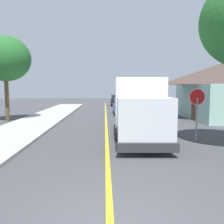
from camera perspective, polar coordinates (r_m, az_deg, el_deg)
name	(u,v)px	position (r m, az deg, el deg)	size (l,w,h in m)	color
centre_line_yellow	(106,132)	(14.67, -1.32, -4.87)	(0.16, 56.00, 0.01)	gold
box_truck	(138,105)	(12.98, 6.15, 1.56)	(2.65, 7.26, 3.20)	white
parked_car_near	(136,112)	(19.13, 5.82, -0.04)	(1.83, 4.41, 1.67)	silver
parked_car_mid	(122,106)	(24.98, 2.42, 1.32)	(1.82, 4.41, 1.67)	#2D4793
parked_car_far	(124,103)	(31.74, 2.87, 2.25)	(2.01, 4.48, 1.67)	#B7B7BC
parked_car_furthest	(117,100)	(37.40, 1.08, 2.77)	(1.93, 4.45, 1.67)	black
stop_sign	(197,105)	(12.86, 19.51, 1.63)	(0.80, 0.10, 2.65)	gray
street_tree_down_block	(5,59)	(21.45, -23.99, 11.44)	(3.99, 3.99, 6.84)	brown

